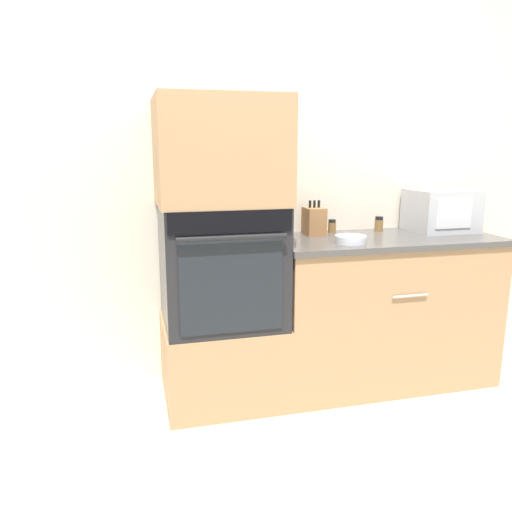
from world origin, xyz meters
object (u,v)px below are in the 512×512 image
object	(u,v)px
condiment_jar_near	(379,224)
condiment_jar_mid	(332,226)
knife_block	(314,221)
bowl	(351,239)
condiment_jar_far	(286,229)
microwave	(441,210)
wall_oven	(221,264)

from	to	relation	value
condiment_jar_near	condiment_jar_mid	world-z (taller)	condiment_jar_near
knife_block	bowl	world-z (taller)	knife_block
condiment_jar_near	condiment_jar_far	distance (m)	0.62
microwave	bowl	xyz separation A→B (m)	(-0.75, -0.26, -0.11)
microwave	bowl	distance (m)	0.80
microwave	condiment_jar_far	bearing A→B (deg)	174.32
knife_block	condiment_jar_near	xyz separation A→B (m)	(0.46, 0.02, -0.04)
microwave	condiment_jar_mid	bearing A→B (deg)	172.15
microwave	condiment_jar_near	size ratio (longest dim) A/B	4.11
wall_oven	condiment_jar_far	size ratio (longest dim) A/B	9.45
microwave	condiment_jar_near	bearing A→B (deg)	168.39
knife_block	condiment_jar_far	world-z (taller)	knife_block
bowl	condiment_jar_mid	xyz separation A→B (m)	(0.03, 0.36, 0.02)
bowl	wall_oven	bearing A→B (deg)	168.92
microwave	condiment_jar_mid	size ratio (longest dim) A/B	4.61
microwave	condiment_jar_mid	distance (m)	0.73
wall_oven	bowl	bearing A→B (deg)	-11.08
microwave	condiment_jar_far	world-z (taller)	microwave
wall_oven	microwave	distance (m)	1.50
bowl	condiment_jar_mid	bearing A→B (deg)	84.54
microwave	condiment_jar_near	world-z (taller)	microwave
knife_block	condiment_jar_near	size ratio (longest dim) A/B	2.22
condiment_jar_near	condiment_jar_far	xyz separation A→B (m)	(-0.62, 0.02, -0.01)
wall_oven	condiment_jar_far	xyz separation A→B (m)	(0.45, 0.22, 0.15)
knife_block	condiment_jar_near	bearing A→B (deg)	2.93
wall_oven	knife_block	world-z (taller)	wall_oven
bowl	condiment_jar_mid	size ratio (longest dim) A/B	2.04
microwave	condiment_jar_mid	xyz separation A→B (m)	(-0.72, 0.10, -0.09)
microwave	bowl	size ratio (longest dim) A/B	2.25
wall_oven	bowl	size ratio (longest dim) A/B	3.85
knife_block	condiment_jar_mid	xyz separation A→B (m)	(0.14, 0.04, -0.04)
condiment_jar_mid	knife_block	bearing A→B (deg)	-163.61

